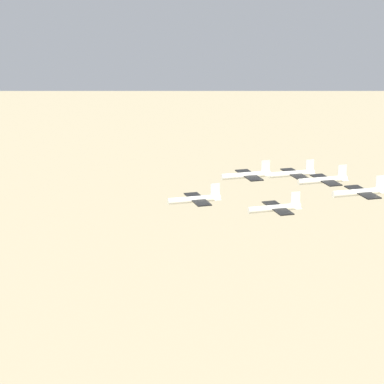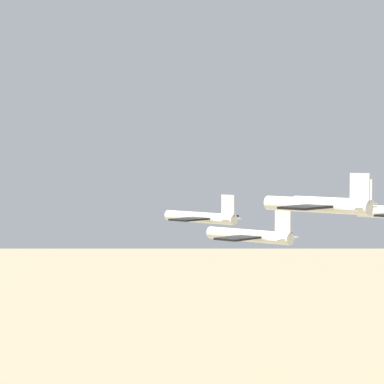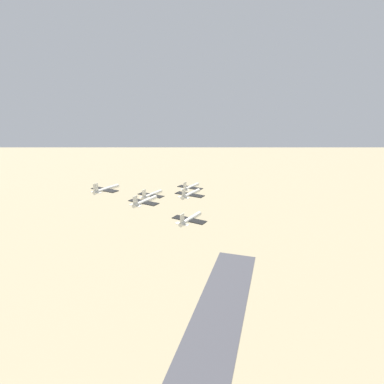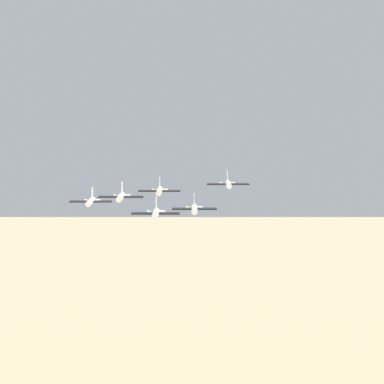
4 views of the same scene
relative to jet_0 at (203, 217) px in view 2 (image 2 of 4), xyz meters
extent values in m
cylinder|color=silver|center=(0.25, 0.34, -0.05)|extent=(7.17, 9.20, 1.28)
cube|color=black|center=(-0.16, -0.22, -0.05)|extent=(9.52, 7.98, 0.21)
cube|color=silver|center=(-2.28, -3.13, 1.54)|extent=(1.22, 1.60, 2.55)
cube|color=silver|center=(-2.28, -3.13, -0.05)|extent=(3.75, 3.22, 0.14)
cylinder|color=silver|center=(-14.12, -5.91, -0.74)|extent=(7.17, 9.20, 1.28)
cube|color=black|center=(-14.53, -6.48, -0.74)|extent=(9.52, 7.98, 0.21)
cube|color=silver|center=(-16.64, -9.39, 0.85)|extent=(1.22, 1.60, 2.55)
cube|color=silver|center=(-16.64, -9.39, -0.74)|extent=(3.75, 3.22, 0.14)
cylinder|color=silver|center=(-1.27, -15.25, 1.89)|extent=(7.17, 9.20, 1.28)
cube|color=black|center=(-1.68, -15.82, 1.89)|extent=(9.52, 7.98, 0.21)
cube|color=silver|center=(-3.79, -18.73, 3.48)|extent=(1.22, 1.60, 2.55)
cube|color=silver|center=(-3.79, -18.73, 1.89)|extent=(3.75, 3.22, 0.14)
cylinder|color=silver|center=(-28.48, -12.16, 3.39)|extent=(7.17, 9.20, 1.28)
cube|color=black|center=(-28.89, -12.73, 3.39)|extent=(9.52, 7.98, 0.21)
cube|color=silver|center=(-31.00, -15.64, 4.99)|extent=(1.22, 1.60, 2.55)
cube|color=silver|center=(-31.00, -15.64, 3.39)|extent=(3.75, 3.22, 0.14)
camera|label=1|loc=(-101.85, 135.08, 46.98)|focal=85.00mm
camera|label=2|loc=(-107.68, -8.52, 8.61)|focal=85.00mm
camera|label=3|loc=(-9.73, -107.77, 29.50)|focal=28.00mm
camera|label=4|loc=(101.94, 150.33, 22.68)|focal=85.00mm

